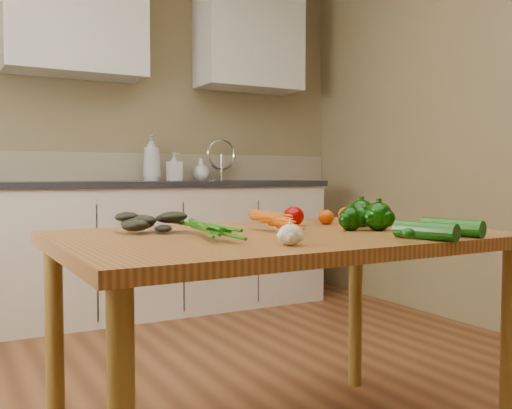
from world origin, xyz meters
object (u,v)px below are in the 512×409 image
object	(u,v)px
soap_bottle_c	(201,170)
carrot_bunch	(257,223)
leafy_greens	(151,217)
table	(280,258)
pepper_c	(379,216)
pepper_b	(361,213)
zucchini_b	(425,231)
zucchini_a	(452,227)
soap_bottle_a	(152,158)
tomato_a	(294,216)
tomato_b	(326,217)
tomato_c	(347,215)
pepper_a	(351,219)
garlic_bulb	(290,235)
soap_bottle_b	(174,167)

from	to	relation	value
soap_bottle_c	carrot_bunch	distance (m)	2.48
soap_bottle_c	carrot_bunch	world-z (taller)	soap_bottle_c
soap_bottle_c	leafy_greens	world-z (taller)	soap_bottle_c
table	pepper_c	xyz separation A→B (m)	(0.33, -0.10, 0.13)
carrot_bunch	pepper_b	bearing A→B (deg)	5.19
zucchini_b	zucchini_a	bearing A→B (deg)	13.05
soap_bottle_a	pepper_b	xyz separation A→B (m)	(0.03, -2.28, -0.26)
tomato_a	tomato_b	distance (m)	0.15
zucchini_a	pepper_c	bearing A→B (deg)	108.77
zucchini_b	pepper_c	bearing A→B (deg)	77.05
leafy_greens	tomato_b	distance (m)	0.69
tomato_b	tomato_c	xyz separation A→B (m)	(0.11, 0.02, 0.00)
soap_bottle_a	carrot_bunch	bearing A→B (deg)	-109.19
tomato_c	tomato_a	bearing A→B (deg)	-177.02
leafy_greens	pepper_a	xyz separation A→B (m)	(0.62, -0.26, -0.01)
pepper_c	garlic_bulb	bearing A→B (deg)	-157.49
zucchini_a	pepper_a	bearing A→B (deg)	119.63
tomato_a	zucchini_a	distance (m)	0.58
soap_bottle_a	tomato_a	distance (m)	2.16
carrot_bunch	tomato_a	world-z (taller)	tomato_a
pepper_a	leafy_greens	bearing A→B (deg)	157.48
table	zucchini_b	xyz separation A→B (m)	(0.27, -0.38, 0.11)
table	tomato_a	xyz separation A→B (m)	(0.18, 0.19, 0.12)
tomato_c	zucchini_a	world-z (taller)	tomato_c
pepper_a	zucchini_a	world-z (taller)	pepper_a
carrot_bunch	leafy_greens	size ratio (longest dim) A/B	1.30
pepper_b	zucchini_b	distance (m)	0.43
pepper_c	soap_bottle_b	bearing A→B (deg)	86.01
soap_bottle_b	carrot_bunch	distance (m)	2.35
pepper_b	tomato_b	size ratio (longest dim) A/B	1.58
tomato_a	tomato_b	bearing A→B (deg)	-1.41
leafy_greens	tomato_c	bearing A→B (deg)	-0.28
tomato_a	pepper_c	bearing A→B (deg)	-61.12
table	pepper_b	distance (m)	0.40
soap_bottle_a	carrot_bunch	size ratio (longest dim) A/B	1.27
soap_bottle_a	garlic_bulb	world-z (taller)	soap_bottle_a
pepper_a	tomato_b	distance (m)	0.25
garlic_bulb	tomato_a	distance (m)	0.59
soap_bottle_b	leafy_greens	world-z (taller)	soap_bottle_b
table	carrot_bunch	distance (m)	0.15
carrot_bunch	zucchini_a	bearing A→B (deg)	-34.55
soap_bottle_a	zucchini_b	xyz separation A→B (m)	(-0.08, -2.70, -0.29)
pepper_b	pepper_c	distance (m)	0.15
garlic_bulb	zucchini_a	xyz separation A→B (m)	(0.57, -0.04, -0.00)
soap_bottle_b	tomato_a	distance (m)	2.11
soap_bottle_b	zucchini_a	xyz separation A→B (m)	(-0.08, -2.61, -0.22)
table	pepper_c	bearing A→B (deg)	-16.88
pepper_a	tomato_b	bearing A→B (deg)	73.30
pepper_c	pepper_a	bearing A→B (deg)	150.05
soap_bottle_c	tomato_c	world-z (taller)	soap_bottle_c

